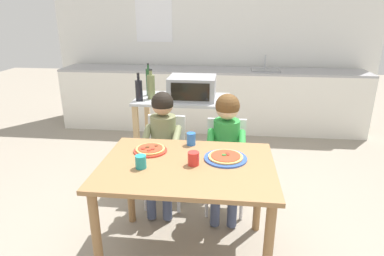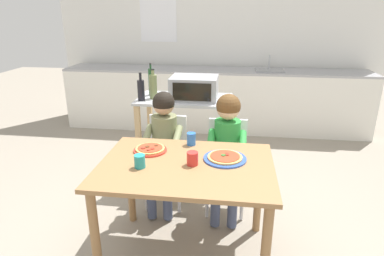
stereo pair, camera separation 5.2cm
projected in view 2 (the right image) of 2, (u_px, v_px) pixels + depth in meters
ground_plane at (204, 174)px, 3.68m from camera, size 12.77×12.77×0.00m
back_wall_tiled at (218, 35)px, 5.06m from camera, size 4.93×0.13×2.70m
kitchen_counter at (215, 99)px, 4.98m from camera, size 4.44×0.60×1.10m
kitchen_island_cart at (185, 127)px, 3.40m from camera, size 0.94×0.54×0.90m
toaster_oven at (194, 88)px, 3.24m from camera, size 0.45×0.37×0.22m
bottle_tall_green_wine at (153, 86)px, 3.24m from camera, size 0.08×0.08×0.29m
bottle_slim_sauce at (151, 81)px, 3.38m from camera, size 0.05×0.05×0.32m
bottle_squat_spirits at (141, 90)px, 3.18m from camera, size 0.07×0.07×0.27m
dining_table at (186, 179)px, 2.27m from camera, size 1.18×0.85×0.75m
dining_chair_left at (167, 154)px, 3.04m from camera, size 0.36×0.36×0.81m
dining_chair_right at (227, 159)px, 2.94m from camera, size 0.36×0.36×0.81m
child_in_olive_shirt at (163, 138)px, 2.86m from camera, size 0.32×0.42×1.06m
child_in_green_shirt at (227, 141)px, 2.76m from camera, size 0.32×0.42×1.07m
pizza_plate_red_rimmed at (150, 149)px, 2.43m from camera, size 0.24×0.24×0.03m
pizza_plate_blue_rimmed at (225, 158)px, 2.29m from camera, size 0.30×0.30×0.03m
drinking_cup_blue at (191, 139)px, 2.53m from camera, size 0.07×0.07×0.10m
drinking_cup_teal at (140, 161)px, 2.17m from camera, size 0.07×0.07×0.09m
drinking_cup_red at (192, 158)px, 2.21m from camera, size 0.08×0.08×0.09m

